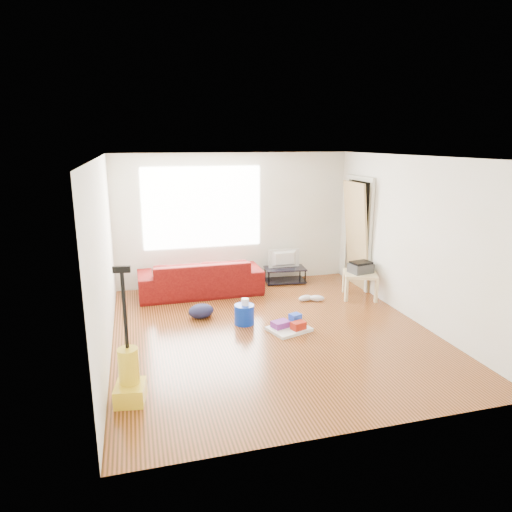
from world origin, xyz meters
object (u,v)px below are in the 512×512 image
object	(u,v)px
bucket	(244,324)
vacuum	(129,377)
sofa	(201,294)
tv_stand	(285,274)
cleaning_tray	(290,326)
side_table	(360,276)
backpack	(201,318)

from	to	relation	value
bucket	vacuum	xyz separation A→B (m)	(-1.68, -1.73, 0.27)
sofa	tv_stand	world-z (taller)	sofa
tv_stand	vacuum	distance (m)	4.64
bucket	cleaning_tray	bearing A→B (deg)	-34.59
side_table	bucket	bearing A→B (deg)	-163.95
cleaning_tray	backpack	xyz separation A→B (m)	(-1.19, 0.82, -0.06)
side_table	backpack	xyz separation A→B (m)	(-2.87, -0.24, -0.38)
backpack	vacuum	world-z (taller)	vacuum
side_table	cleaning_tray	bearing A→B (deg)	-147.77
bucket	backpack	xyz separation A→B (m)	(-0.60, 0.41, 0.00)
bucket	backpack	distance (m)	0.73
sofa	tv_stand	xyz separation A→B (m)	(1.70, 0.27, 0.16)
tv_stand	cleaning_tray	xyz separation A→B (m)	(-0.68, -2.25, -0.09)
bucket	vacuum	size ratio (longest dim) A/B	0.20
tv_stand	cleaning_tray	distance (m)	2.35
cleaning_tray	tv_stand	bearing A→B (deg)	73.11
tv_stand	bucket	bearing A→B (deg)	-119.29
tv_stand	side_table	size ratio (longest dim) A/B	1.13
bucket	tv_stand	bearing A→B (deg)	55.38
tv_stand	sofa	bearing A→B (deg)	-165.67
vacuum	backpack	bearing A→B (deg)	71.94
side_table	backpack	world-z (taller)	side_table
backpack	bucket	bearing A→B (deg)	-48.00
bucket	cleaning_tray	size ratio (longest dim) A/B	0.44
sofa	bucket	xyz separation A→B (m)	(0.43, -1.57, 0.00)
side_table	cleaning_tray	world-z (taller)	side_table
backpack	vacuum	distance (m)	2.42
side_table	cleaning_tray	xyz separation A→B (m)	(-1.68, -1.06, -0.32)
bucket	cleaning_tray	world-z (taller)	cleaning_tray
vacuum	sofa	bearing A→B (deg)	77.98
cleaning_tray	vacuum	bearing A→B (deg)	-149.70
sofa	backpack	size ratio (longest dim) A/B	5.48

